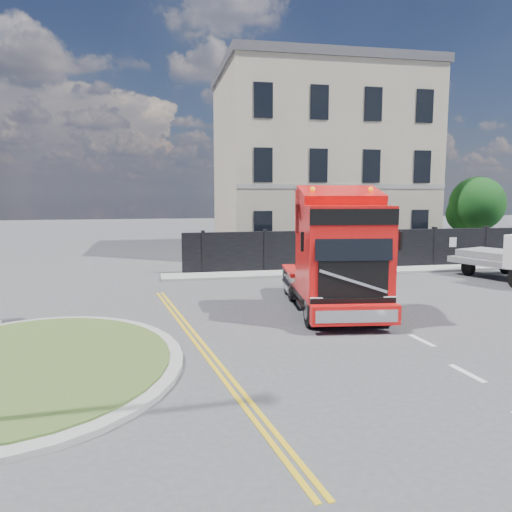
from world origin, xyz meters
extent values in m
plane|color=#424244|center=(0.00, 0.00, 0.00)|extent=(120.00, 120.00, 0.00)
cylinder|color=#969691|center=(-7.00, -3.00, 0.06)|extent=(6.80, 6.80, 0.12)
cylinder|color=#355321|center=(-7.00, -3.00, 0.14)|extent=(6.20, 6.20, 0.05)
cube|color=black|center=(6.00, 9.00, 1.00)|extent=(18.00, 0.25, 2.00)
cube|color=silver|center=(14.50, 9.00, 1.00)|extent=(2.60, 0.12, 2.00)
cube|color=#B6A991|center=(6.00, 16.50, 5.50)|extent=(12.00, 10.00, 11.00)
cube|color=#4D4D52|center=(6.00, 16.50, 11.25)|extent=(12.30, 10.30, 0.50)
cube|color=#B6A991|center=(3.00, 16.50, 12.00)|extent=(0.80, 0.80, 1.60)
cube|color=#B6A991|center=(9.00, 16.50, 12.00)|extent=(0.80, 0.80, 1.60)
cylinder|color=#382619|center=(14.50, 12.00, 1.20)|extent=(0.24, 0.24, 2.40)
sphere|color=#103714|center=(14.50, 12.00, 3.20)|extent=(3.20, 3.20, 3.20)
sphere|color=#103714|center=(14.00, 12.40, 2.60)|extent=(2.20, 2.20, 2.20)
cube|color=#969691|center=(6.00, 8.10, 0.06)|extent=(20.00, 1.60, 0.12)
cube|color=black|center=(1.58, 1.40, 0.74)|extent=(3.19, 6.49, 0.45)
cube|color=red|center=(1.36, -0.31, 2.13)|extent=(2.78, 2.86, 2.77)
cube|color=red|center=(1.49, 0.72, 3.27)|extent=(2.57, 1.20, 1.39)
cube|color=black|center=(1.20, -1.57, 2.52)|extent=(2.17, 0.33, 1.04)
cube|color=red|center=(1.16, -1.88, 0.54)|extent=(2.50, 0.66, 0.54)
cylinder|color=black|center=(0.20, -0.96, 0.51)|extent=(0.44, 1.06, 1.03)
cylinder|color=gray|center=(0.20, -0.96, 0.51)|extent=(0.43, 0.61, 0.57)
cylinder|color=black|center=(2.32, -1.23, 0.51)|extent=(0.44, 1.06, 1.03)
cylinder|color=gray|center=(2.32, -1.23, 0.51)|extent=(0.43, 0.61, 0.57)
cylinder|color=black|center=(0.64, 2.52, 0.51)|extent=(0.44, 1.06, 1.03)
cylinder|color=gray|center=(0.64, 2.52, 0.51)|extent=(0.43, 0.61, 0.57)
cylinder|color=black|center=(2.76, 2.25, 0.51)|extent=(0.44, 1.06, 1.03)
cylinder|color=gray|center=(2.76, 2.25, 0.51)|extent=(0.43, 0.61, 0.57)
cylinder|color=black|center=(0.79, 3.70, 0.51)|extent=(0.44, 1.06, 1.03)
cylinder|color=gray|center=(0.79, 3.70, 0.51)|extent=(0.43, 0.61, 0.57)
cylinder|color=black|center=(2.91, 3.43, 0.51)|extent=(0.44, 1.06, 1.03)
cylinder|color=gray|center=(2.91, 3.43, 0.51)|extent=(0.43, 0.61, 0.57)
cube|color=slate|center=(11.23, 4.72, 0.75)|extent=(3.72, 5.52, 0.27)
cylinder|color=black|center=(10.22, 6.32, 0.37)|extent=(0.27, 0.75, 0.75)
cylinder|color=black|center=(12.25, 6.32, 0.37)|extent=(0.27, 0.75, 0.75)
camera|label=1|loc=(-4.13, -14.46, 3.90)|focal=35.00mm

